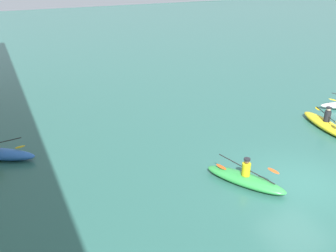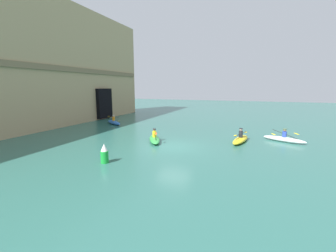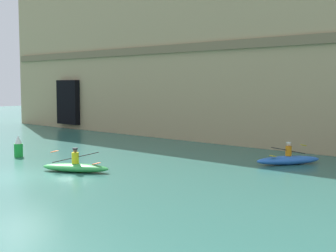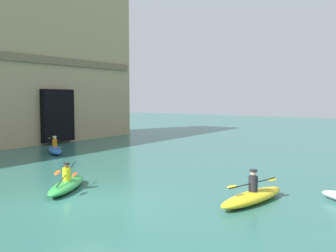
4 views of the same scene
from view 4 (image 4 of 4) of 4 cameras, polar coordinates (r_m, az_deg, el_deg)
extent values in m
plane|color=#2D665B|center=(13.20, -12.26, -11.53)|extent=(120.00, 120.00, 0.00)
cube|color=black|center=(30.24, -16.56, 1.55)|extent=(2.90, 0.70, 4.05)
ellipsoid|color=green|center=(15.16, -15.15, -8.74)|extent=(3.15, 2.21, 0.39)
cylinder|color=gold|center=(15.07, -15.19, -7.10)|extent=(0.32, 0.32, 0.50)
sphere|color=brown|center=(15.00, -15.21, -5.81)|extent=(0.19, 0.19, 0.19)
cylinder|color=#232328|center=(14.99, -15.22, -5.52)|extent=(0.24, 0.24, 0.06)
cylinder|color=black|center=(15.06, -15.19, -7.01)|extent=(1.94, 1.17, 0.57)
ellipsoid|color=#D84C19|center=(14.10, -16.51, -6.82)|extent=(0.47, 0.38, 0.15)
ellipsoid|color=#D84C19|center=(16.04, -14.03, -7.17)|extent=(0.47, 0.38, 0.15)
ellipsoid|color=blue|center=(25.21, -16.86, -3.50)|extent=(2.48, 3.19, 0.43)
cylinder|color=orange|center=(25.15, -16.88, -2.48)|extent=(0.30, 0.30, 0.47)
sphere|color=beige|center=(25.12, -16.90, -1.72)|extent=(0.19, 0.19, 0.19)
cylinder|color=silver|center=(25.11, -16.90, -1.55)|extent=(0.24, 0.24, 0.06)
cylinder|color=black|center=(25.15, -16.88, -2.42)|extent=(0.77, 2.08, 0.49)
ellipsoid|color=yellow|center=(26.04, -17.61, -1.76)|extent=(0.32, 0.48, 0.14)
ellipsoid|color=yellow|center=(24.26, -16.10, -3.13)|extent=(0.32, 0.48, 0.14)
ellipsoid|color=yellow|center=(13.31, 12.81, -10.51)|extent=(3.57, 1.44, 0.40)
cylinder|color=#232328|center=(13.20, 12.84, -8.57)|extent=(0.31, 0.31, 0.52)
sphere|color=beige|center=(13.12, 12.87, -7.00)|extent=(0.21, 0.21, 0.21)
cylinder|color=#232328|center=(13.10, 12.88, -6.63)|extent=(0.26, 0.26, 0.06)
cylinder|color=black|center=(13.19, 12.84, -8.46)|extent=(2.17, 0.81, 0.10)
ellipsoid|color=yellow|center=(13.97, 15.62, -7.91)|extent=(0.48, 0.32, 0.06)
ellipsoid|color=yellow|center=(12.44, 9.71, -9.04)|extent=(0.48, 0.32, 0.06)
camera|label=1|loc=(19.35, -56.35, 14.57)|focal=40.00mm
camera|label=2|loc=(7.72, -117.92, 4.29)|focal=24.00mm
camera|label=3|loc=(26.63, 36.82, 4.21)|focal=50.00mm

